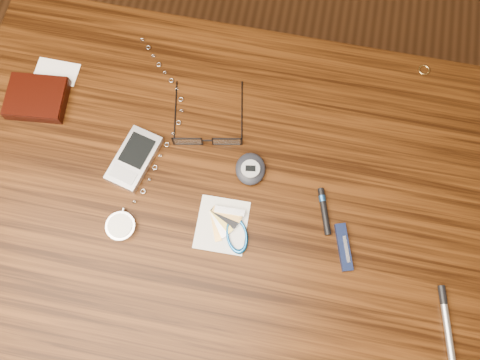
{
  "coord_description": "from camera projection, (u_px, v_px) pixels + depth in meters",
  "views": [
    {
      "loc": [
        0.09,
        -0.22,
        1.56
      ],
      "look_at": [
        0.04,
        0.03,
        0.76
      ],
      "focal_mm": 35.0,
      "sensor_mm": 36.0,
      "label": 1
    }
  ],
  "objects": [
    {
      "name": "notepad_keys",
      "position": [
        229.0,
        229.0,
        0.81
      ],
      "size": [
        0.11,
        0.1,
        0.01
      ],
      "color": "white",
      "rests_on": "desk"
    },
    {
      "name": "pocket_knife",
      "position": [
        344.0,
        247.0,
        0.8
      ],
      "size": [
        0.04,
        0.08,
        0.01
      ],
      "color": "black",
      "rests_on": "desk"
    },
    {
      "name": "pedometer",
      "position": [
        250.0,
        169.0,
        0.84
      ],
      "size": [
        0.06,
        0.07,
        0.03
      ],
      "color": "black",
      "rests_on": "desk"
    },
    {
      "name": "desk",
      "position": [
        219.0,
        206.0,
        0.94
      ],
      "size": [
        1.0,
        0.7,
        0.75
      ],
      "color": "#3A1C09",
      "rests_on": "ground"
    },
    {
      "name": "pda_phone",
      "position": [
        134.0,
        159.0,
        0.85
      ],
      "size": [
        0.09,
        0.12,
        0.02
      ],
      "color": "silver",
      "rests_on": "desk"
    },
    {
      "name": "pocket_watch",
      "position": [
        124.0,
        218.0,
        0.82
      ],
      "size": [
        0.12,
        0.4,
        0.02
      ],
      "color": "#BBBBBF",
      "rests_on": "desk"
    },
    {
      "name": "gold_ring",
      "position": [
        424.0,
        70.0,
        0.91
      ],
      "size": [
        0.02,
        0.02,
        0.0
      ],
      "primitive_type": "torus",
      "rotation": [
        0.0,
        0.0,
        -0.08
      ],
      "color": "tan",
      "rests_on": "desk"
    },
    {
      "name": "ground",
      "position": [
        227.0,
        254.0,
        1.55
      ],
      "size": [
        3.8,
        3.8,
        0.0
      ],
      "primitive_type": "plane",
      "color": "#472814",
      "rests_on": "ground"
    },
    {
      "name": "silver_pen",
      "position": [
        447.0,
        323.0,
        0.77
      ],
      "size": [
        0.04,
        0.14,
        0.01
      ],
      "color": "#B4B5B9",
      "rests_on": "desk"
    },
    {
      "name": "black_blue_pen",
      "position": [
        324.0,
        210.0,
        0.82
      ],
      "size": [
        0.04,
        0.08,
        0.01
      ],
      "color": "black",
      "rests_on": "desk"
    },
    {
      "name": "eyeglasses",
      "position": [
        207.0,
        138.0,
        0.86
      ],
      "size": [
        0.15,
        0.15,
        0.03
      ],
      "color": "black",
      "rests_on": "desk"
    },
    {
      "name": "wallet_and_card",
      "position": [
        37.0,
        97.0,
        0.88
      ],
      "size": [
        0.12,
        0.14,
        0.02
      ],
      "color": "black",
      "rests_on": "desk"
    }
  ]
}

